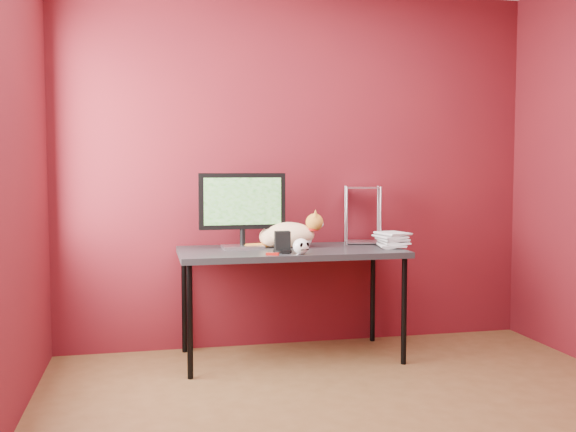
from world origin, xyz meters
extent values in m
cube|color=#571018|center=(0.00, 1.75, 1.30)|extent=(3.50, 0.02, 2.60)
cube|color=black|center=(-0.15, 1.37, 0.73)|extent=(1.50, 0.70, 0.04)
cylinder|color=black|center=(-0.85, 1.07, 0.35)|extent=(0.04, 0.04, 0.71)
cylinder|color=black|center=(0.55, 1.07, 0.35)|extent=(0.04, 0.04, 0.71)
cylinder|color=black|center=(-0.85, 1.67, 0.35)|extent=(0.04, 0.04, 0.71)
cylinder|color=black|center=(0.55, 1.67, 0.35)|extent=(0.04, 0.04, 0.71)
cube|color=silver|center=(-0.46, 1.47, 0.76)|extent=(0.28, 0.20, 0.02)
cylinder|color=black|center=(-0.46, 1.47, 0.83)|extent=(0.04, 0.04, 0.12)
cube|color=black|center=(-0.46, 1.47, 1.07)|extent=(0.59, 0.06, 0.38)
cube|color=#174C14|center=(-0.46, 1.47, 1.07)|extent=(0.53, 0.02, 0.32)
ellipsoid|color=orange|center=(-0.15, 1.47, 0.84)|extent=(0.42, 0.30, 0.18)
ellipsoid|color=orange|center=(-0.25, 1.50, 0.82)|extent=(0.22, 0.21, 0.14)
sphere|color=white|center=(-0.04, 1.44, 0.81)|extent=(0.12, 0.12, 0.12)
sphere|color=orange|center=(0.03, 1.41, 0.93)|extent=(0.12, 0.12, 0.12)
cone|color=orange|center=(0.02, 1.38, 0.99)|extent=(0.04, 0.04, 0.05)
cone|color=orange|center=(0.04, 1.44, 0.99)|extent=(0.04, 0.04, 0.05)
cylinder|color=red|center=(0.01, 1.42, 0.88)|extent=(0.09, 0.09, 0.01)
cylinder|color=orange|center=(-0.36, 1.48, 0.77)|extent=(0.20, 0.06, 0.03)
ellipsoid|color=white|center=(-0.15, 1.08, 0.80)|extent=(0.10, 0.10, 0.10)
ellipsoid|color=black|center=(-0.17, 1.04, 0.81)|extent=(0.03, 0.02, 0.03)
ellipsoid|color=black|center=(-0.13, 1.04, 0.81)|extent=(0.03, 0.02, 0.03)
cube|color=black|center=(-0.15, 1.03, 0.79)|extent=(0.06, 0.02, 0.01)
cylinder|color=black|center=(-0.24, 1.20, 0.76)|extent=(0.12, 0.12, 0.02)
cube|color=black|center=(-0.24, 1.20, 0.83)|extent=(0.11, 0.10, 0.12)
imported|color=beige|center=(0.48, 1.34, 0.87)|extent=(0.22, 0.26, 0.23)
imported|color=beige|center=(0.48, 1.34, 1.10)|extent=(0.19, 0.25, 0.23)
imported|color=beige|center=(0.48, 1.34, 1.33)|extent=(0.18, 0.23, 0.23)
imported|color=beige|center=(0.48, 1.34, 1.57)|extent=(0.20, 0.25, 0.23)
imported|color=beige|center=(0.48, 1.34, 1.80)|extent=(0.22, 0.27, 0.23)
cylinder|color=silver|center=(0.32, 1.50, 0.96)|extent=(0.01, 0.01, 0.42)
cylinder|color=silver|center=(0.56, 1.50, 0.96)|extent=(0.01, 0.01, 0.42)
cylinder|color=silver|center=(0.32, 1.70, 0.96)|extent=(0.01, 0.01, 0.42)
cylinder|color=silver|center=(0.56, 1.70, 0.96)|extent=(0.01, 0.01, 0.42)
cube|color=silver|center=(0.44, 1.60, 0.76)|extent=(0.28, 0.25, 0.01)
cube|color=silver|center=(0.44, 1.60, 1.16)|extent=(0.28, 0.25, 0.01)
cube|color=#9D110C|center=(-0.33, 1.08, 0.76)|extent=(0.08, 0.05, 0.02)
cube|color=black|center=(-0.23, 1.13, 0.76)|extent=(0.06, 0.04, 0.02)
cylinder|color=silver|center=(-0.16, 1.08, 0.75)|extent=(0.04, 0.04, 0.00)
camera|label=1|loc=(-1.10, -2.84, 1.28)|focal=40.00mm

